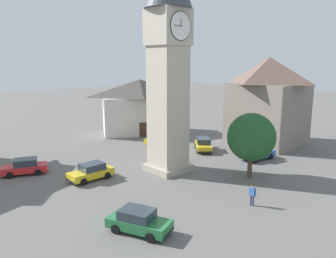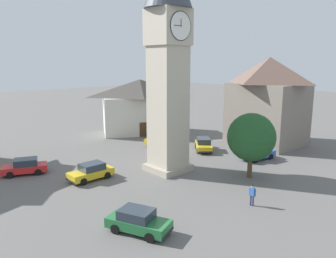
{
  "view_description": "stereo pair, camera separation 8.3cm",
  "coord_description": "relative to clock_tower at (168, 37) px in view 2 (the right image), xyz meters",
  "views": [
    {
      "loc": [
        21.36,
        23.68,
        10.78
      ],
      "look_at": [
        0.0,
        0.0,
        4.21
      ],
      "focal_mm": 35.63,
      "sensor_mm": 36.0,
      "label": 1
    },
    {
      "loc": [
        21.3,
        23.74,
        10.78
      ],
      "look_at": [
        0.0,
        0.0,
        4.21
      ],
      "focal_mm": 35.63,
      "sensor_mm": 36.0,
      "label": 2
    }
  ],
  "objects": [
    {
      "name": "ground_plane",
      "position": [
        -0.0,
        -0.0,
        -12.87
      ],
      "size": [
        200.0,
        200.0,
        0.0
      ],
      "primitive_type": "plane",
      "color": "#605E5B"
    },
    {
      "name": "clock_tower",
      "position": [
        0.0,
        0.0,
        0.0
      ],
      "size": [
        4.5,
        4.5,
        22.0
      ],
      "color": "#A59C89",
      "rests_on": "ground"
    },
    {
      "name": "car_blue_kerb",
      "position": [
        -9.83,
        3.89,
        -12.11
      ],
      "size": [
        4.33,
        2.29,
        1.53
      ],
      "color": "#2D5BB7",
      "rests_on": "ground"
    },
    {
      "name": "car_silver_kerb",
      "position": [
        11.09,
        -8.31,
        -12.11
      ],
      "size": [
        4.46,
        3.14,
        1.53
      ],
      "color": "red",
      "rests_on": "ground"
    },
    {
      "name": "car_red_corner",
      "position": [
        -8.16,
        -2.62,
        -12.11
      ],
      "size": [
        4.0,
        4.21,
        1.53
      ],
      "color": "gold",
      "rests_on": "ground"
    },
    {
      "name": "car_white_side",
      "position": [
        -5.42,
        -7.43,
        -12.11
      ],
      "size": [
        2.76,
        4.43,
        1.53
      ],
      "color": "gold",
      "rests_on": "ground"
    },
    {
      "name": "car_black_far",
      "position": [
        9.64,
        7.89,
        -12.11
      ],
      "size": [
        3.16,
        4.46,
        1.53
      ],
      "color": "#236B38",
      "rests_on": "ground"
    },
    {
      "name": "car_green_alley",
      "position": [
        7.07,
        -2.72,
        -12.11
      ],
      "size": [
        4.16,
        1.89,
        1.53
      ],
      "color": "gold",
      "rests_on": "ground"
    },
    {
      "name": "pedestrian",
      "position": [
        0.86,
        10.46,
        -11.86
      ],
      "size": [
        0.29,
        0.55,
        1.69
      ],
      "color": "#2D3351",
      "rests_on": "ground"
    },
    {
      "name": "tree",
      "position": [
        -4.32,
        6.67,
        -9.01
      ],
      "size": [
        4.46,
        4.46,
        6.1
      ],
      "color": "brown",
      "rests_on": "ground"
    },
    {
      "name": "building_shop_left",
      "position": [
        -8.64,
        -15.88,
        -8.75
      ],
      "size": [
        12.75,
        10.6,
        8.06
      ],
      "color": "beige",
      "rests_on": "ground"
    },
    {
      "name": "building_corner_back",
      "position": [
        -16.91,
        0.46,
        -7.14
      ],
      "size": [
        7.9,
        9.13,
        11.22
      ],
      "color": "slate",
      "rests_on": "ground"
    }
  ]
}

